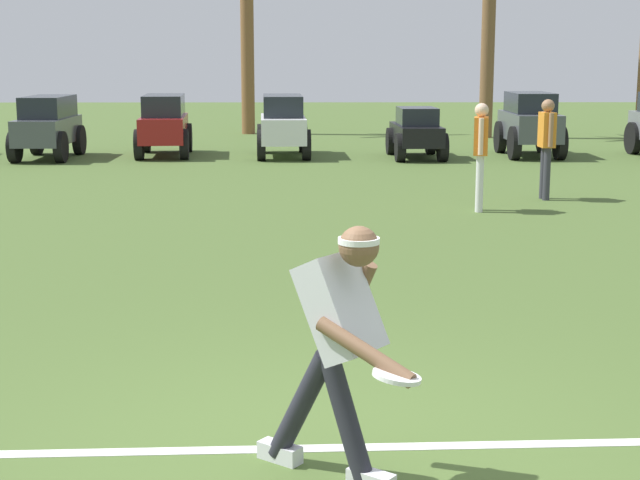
% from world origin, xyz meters
% --- Properties ---
extents(ground_plane, '(80.00, 80.00, 0.00)m').
position_xyz_m(ground_plane, '(0.00, 0.00, 0.00)').
color(ground_plane, '#49612C').
extents(field_line_paint, '(24.11, 1.01, 0.01)m').
position_xyz_m(field_line_paint, '(0.00, 0.08, 0.00)').
color(field_line_paint, white).
rests_on(field_line_paint, ground_plane).
extents(frisbee_thrower, '(0.83, 0.89, 1.41)m').
position_xyz_m(frisbee_thrower, '(0.07, -0.34, 0.79)').
color(frisbee_thrower, '#23232D').
rests_on(frisbee_thrower, ground_plane).
extents(frisbee_in_flight, '(0.28, 0.28, 0.06)m').
position_xyz_m(frisbee_in_flight, '(0.34, -0.79, 0.74)').
color(frisbee_in_flight, white).
extents(teammate_near_sideline, '(0.25, 0.50, 1.56)m').
position_xyz_m(teammate_near_sideline, '(2.38, 8.74, 0.94)').
color(teammate_near_sideline, silver).
rests_on(teammate_near_sideline, ground_plane).
extents(teammate_midfield, '(0.22, 0.49, 1.56)m').
position_xyz_m(teammate_midfield, '(3.61, 9.88, 0.94)').
color(teammate_midfield, '#33333D').
rests_on(teammate_midfield, ground_plane).
extents(parked_car_slot_b, '(1.14, 2.40, 1.34)m').
position_xyz_m(parked_car_slot_b, '(-5.74, 16.02, 0.72)').
color(parked_car_slot_b, '#474C51').
rests_on(parked_car_slot_b, ground_plane).
extents(parked_car_slot_c, '(1.31, 2.46, 1.34)m').
position_xyz_m(parked_car_slot_c, '(-3.31, 16.57, 0.72)').
color(parked_car_slot_c, maroon).
rests_on(parked_car_slot_c, ground_plane).
extents(parked_car_slot_d, '(1.25, 2.44, 1.34)m').
position_xyz_m(parked_car_slot_d, '(-0.67, 16.42, 0.72)').
color(parked_car_slot_d, silver).
rests_on(parked_car_slot_d, ground_plane).
extents(parked_car_slot_e, '(1.17, 2.24, 1.10)m').
position_xyz_m(parked_car_slot_e, '(2.25, 16.00, 0.56)').
color(parked_car_slot_e, black).
rests_on(parked_car_slot_e, ground_plane).
extents(parked_car_slot_f, '(1.17, 2.35, 1.40)m').
position_xyz_m(parked_car_slot_f, '(4.79, 16.38, 0.74)').
color(parked_car_slot_f, '#474C51').
rests_on(parked_car_slot_f, ground_plane).
extents(palm_tree_far_left, '(3.02, 3.00, 6.56)m').
position_xyz_m(palm_tree_far_left, '(-1.82, 22.49, 3.69)').
color(palm_tree_far_left, brown).
rests_on(palm_tree_far_left, ground_plane).
extents(palm_tree_left_of_centre, '(2.80, 3.22, 5.76)m').
position_xyz_m(palm_tree_left_of_centre, '(4.70, 21.19, 3.44)').
color(palm_tree_left_of_centre, brown).
rests_on(palm_tree_left_of_centre, ground_plane).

